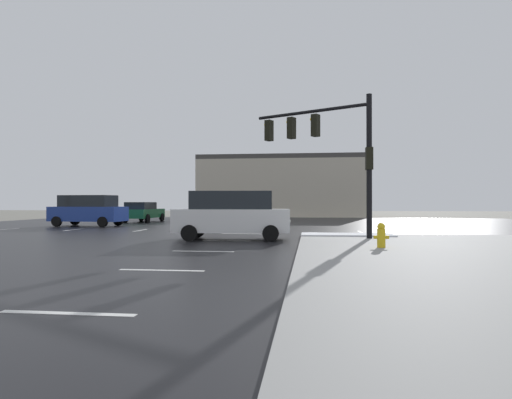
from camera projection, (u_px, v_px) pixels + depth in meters
The scene contains 11 objects.
ground_plane at pixel (247, 232), 24.13m from camera, with size 120.00×120.00×0.00m, color slate.
road_asphalt at pixel (247, 231), 24.13m from camera, with size 44.00×44.00×0.02m, color black.
snow_strip_curbside at pixel (347, 235), 19.56m from camera, with size 4.00×1.60×0.06m, color white.
lane_markings at pixel (267, 233), 22.62m from camera, with size 36.15×36.15×0.01m.
traffic_signal_mast at pixel (329, 142), 18.93m from camera, with size 4.89×2.76×5.79m.
fire_hydrant at pixel (381, 235), 14.23m from camera, with size 0.48×0.26×0.79m.
strip_building_background at pixel (283, 187), 51.45m from camera, with size 18.59×8.00×6.80m.
suv_white at pixel (232, 214), 18.80m from camera, with size 4.96×2.49×2.03m.
sedan_green at pixel (143, 212), 35.63m from camera, with size 2.14×4.59×1.58m.
sedan_navy at pixel (247, 212), 33.66m from camera, with size 4.59×2.15×1.58m.
suv_blue at pixel (88, 210), 29.42m from camera, with size 4.96×2.50×2.03m.
Camera 1 is at (3.39, -23.91, 1.58)m, focal length 31.36 mm.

